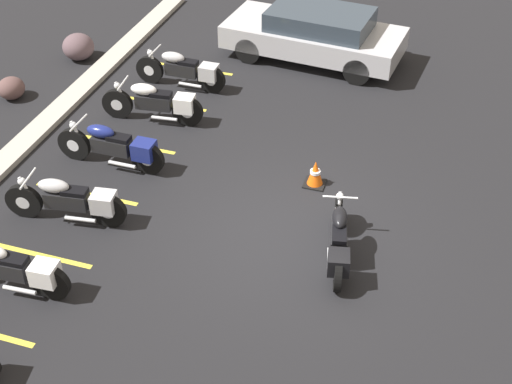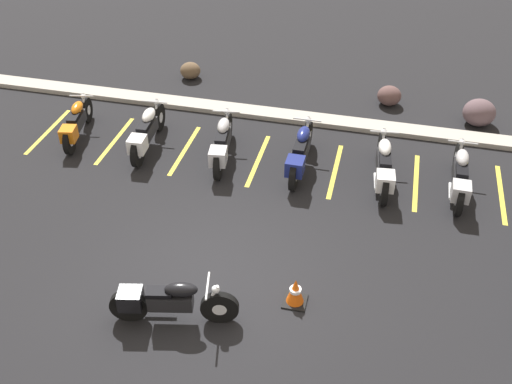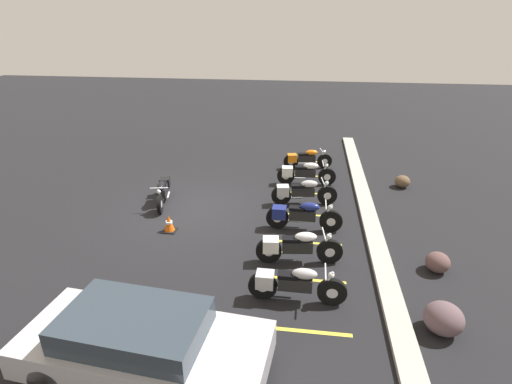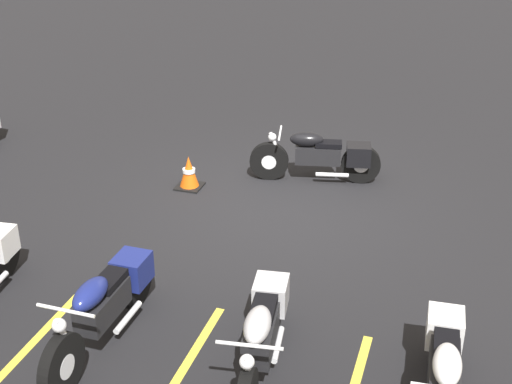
{
  "view_description": "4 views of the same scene",
  "coord_description": "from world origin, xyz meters",
  "px_view_note": "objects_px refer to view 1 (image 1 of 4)",
  "views": [
    {
      "loc": [
        -9.11,
        -2.45,
        8.13
      ],
      "look_at": [
        0.3,
        0.59,
        0.56
      ],
      "focal_mm": 50.0,
      "sensor_mm": 36.0,
      "label": 1
    },
    {
      "loc": [
        2.59,
        -7.08,
        7.66
      ],
      "look_at": [
        0.38,
        1.95,
        0.56
      ],
      "focal_mm": 42.0,
      "sensor_mm": 36.0,
      "label": 2
    },
    {
      "loc": [
        11.58,
        3.78,
        5.84
      ],
      "look_at": [
        -0.38,
        2.16,
        0.55
      ],
      "focal_mm": 28.0,
      "sensor_mm": 36.0,
      "label": 3
    },
    {
      "loc": [
        -2.52,
        9.25,
        4.96
      ],
      "look_at": [
        0.04,
        1.18,
        0.78
      ],
      "focal_mm": 50.0,
      "sensor_mm": 36.0,
      "label": 4
    }
  ],
  "objects_px": {
    "motorcycle_black_featured": "(338,240)",
    "traffic_cone": "(315,174)",
    "parked_bike_3": "(115,146)",
    "parked_bike_1": "(10,269)",
    "landscape_rock_1": "(11,88)",
    "car_silver": "(315,33)",
    "landscape_rock_2": "(78,47)",
    "parked_bike_4": "(157,103)",
    "parked_bike_2": "(71,201)",
    "parked_bike_5": "(184,70)"
  },
  "relations": [
    {
      "from": "motorcycle_black_featured",
      "to": "traffic_cone",
      "type": "bearing_deg",
      "value": 11.73
    },
    {
      "from": "motorcycle_black_featured",
      "to": "parked_bike_3",
      "type": "height_order",
      "value": "parked_bike_3"
    },
    {
      "from": "parked_bike_1",
      "to": "landscape_rock_1",
      "type": "height_order",
      "value": "parked_bike_1"
    },
    {
      "from": "parked_bike_3",
      "to": "traffic_cone",
      "type": "bearing_deg",
      "value": -170.37
    },
    {
      "from": "parked_bike_1",
      "to": "traffic_cone",
      "type": "bearing_deg",
      "value": -136.29
    },
    {
      "from": "parked_bike_3",
      "to": "landscape_rock_1",
      "type": "distance_m",
      "value": 3.88
    },
    {
      "from": "parked_bike_1",
      "to": "traffic_cone",
      "type": "xyz_separation_m",
      "value": [
        4.2,
        -3.85,
        -0.22
      ]
    },
    {
      "from": "motorcycle_black_featured",
      "to": "traffic_cone",
      "type": "height_order",
      "value": "motorcycle_black_featured"
    },
    {
      "from": "car_silver",
      "to": "traffic_cone",
      "type": "distance_m",
      "value": 5.24
    },
    {
      "from": "landscape_rock_1",
      "to": "traffic_cone",
      "type": "bearing_deg",
      "value": -98.4
    },
    {
      "from": "car_silver",
      "to": "landscape_rock_2",
      "type": "bearing_deg",
      "value": 23.07
    },
    {
      "from": "motorcycle_black_featured",
      "to": "parked_bike_4",
      "type": "relative_size",
      "value": 0.93
    },
    {
      "from": "parked_bike_2",
      "to": "parked_bike_3",
      "type": "distance_m",
      "value": 1.76
    },
    {
      "from": "motorcycle_black_featured",
      "to": "parked_bike_1",
      "type": "distance_m",
      "value": 5.23
    },
    {
      "from": "car_silver",
      "to": "landscape_rock_2",
      "type": "height_order",
      "value": "car_silver"
    },
    {
      "from": "landscape_rock_2",
      "to": "traffic_cone",
      "type": "distance_m",
      "value": 7.58
    },
    {
      "from": "parked_bike_3",
      "to": "parked_bike_5",
      "type": "height_order",
      "value": "parked_bike_3"
    },
    {
      "from": "parked_bike_4",
      "to": "landscape_rock_1",
      "type": "bearing_deg",
      "value": -4.91
    },
    {
      "from": "motorcycle_black_featured",
      "to": "landscape_rock_2",
      "type": "bearing_deg",
      "value": 43.52
    },
    {
      "from": "motorcycle_black_featured",
      "to": "parked_bike_2",
      "type": "relative_size",
      "value": 0.94
    },
    {
      "from": "landscape_rock_1",
      "to": "landscape_rock_2",
      "type": "height_order",
      "value": "landscape_rock_2"
    },
    {
      "from": "parked_bike_1",
      "to": "parked_bike_4",
      "type": "distance_m",
      "value": 5.36
    },
    {
      "from": "traffic_cone",
      "to": "car_silver",
      "type": "bearing_deg",
      "value": 14.44
    },
    {
      "from": "parked_bike_1",
      "to": "parked_bike_2",
      "type": "bearing_deg",
      "value": -95.01
    },
    {
      "from": "parked_bike_4",
      "to": "car_silver",
      "type": "height_order",
      "value": "car_silver"
    },
    {
      "from": "car_silver",
      "to": "landscape_rock_1",
      "type": "bearing_deg",
      "value": 38.67
    },
    {
      "from": "parked_bike_2",
      "to": "parked_bike_4",
      "type": "distance_m",
      "value": 3.55
    },
    {
      "from": "landscape_rock_2",
      "to": "motorcycle_black_featured",
      "type": "bearing_deg",
      "value": -124.1
    },
    {
      "from": "parked_bike_3",
      "to": "parked_bike_5",
      "type": "relative_size",
      "value": 1.03
    },
    {
      "from": "parked_bike_3",
      "to": "landscape_rock_2",
      "type": "bearing_deg",
      "value": -52.13
    },
    {
      "from": "parked_bike_3",
      "to": "landscape_rock_2",
      "type": "distance_m",
      "value": 4.92
    },
    {
      "from": "parked_bike_1",
      "to": "parked_bike_3",
      "type": "height_order",
      "value": "parked_bike_3"
    },
    {
      "from": "parked_bike_2",
      "to": "traffic_cone",
      "type": "distance_m",
      "value": 4.5
    },
    {
      "from": "landscape_rock_1",
      "to": "parked_bike_4",
      "type": "bearing_deg",
      "value": -88.65
    },
    {
      "from": "motorcycle_black_featured",
      "to": "traffic_cone",
      "type": "distance_m",
      "value": 2.13
    },
    {
      "from": "landscape_rock_1",
      "to": "traffic_cone",
      "type": "xyz_separation_m",
      "value": [
        -1.08,
        -7.32,
        -0.01
      ]
    },
    {
      "from": "parked_bike_3",
      "to": "traffic_cone",
      "type": "distance_m",
      "value": 3.9
    },
    {
      "from": "parked_bike_1",
      "to": "car_silver",
      "type": "xyz_separation_m",
      "value": [
        9.25,
        -2.55,
        0.22
      ]
    },
    {
      "from": "parked_bike_5",
      "to": "landscape_rock_1",
      "type": "xyz_separation_m",
      "value": [
        -1.63,
        3.55,
        -0.21
      ]
    },
    {
      "from": "parked_bike_1",
      "to": "car_silver",
      "type": "bearing_deg",
      "value": -109.16
    },
    {
      "from": "parked_bike_1",
      "to": "landscape_rock_2",
      "type": "relative_size",
      "value": 2.81
    },
    {
      "from": "motorcycle_black_featured",
      "to": "parked_bike_1",
      "type": "xyz_separation_m",
      "value": [
        -2.26,
        4.72,
        0.02
      ]
    },
    {
      "from": "landscape_rock_1",
      "to": "parked_bike_2",
      "type": "bearing_deg",
      "value": -134.61
    },
    {
      "from": "motorcycle_black_featured",
      "to": "parked_bike_1",
      "type": "bearing_deg",
      "value": 103.2
    },
    {
      "from": "parked_bike_4",
      "to": "parked_bike_5",
      "type": "distance_m",
      "value": 1.55
    },
    {
      "from": "parked_bike_1",
      "to": "landscape_rock_1",
      "type": "distance_m",
      "value": 6.32
    },
    {
      "from": "traffic_cone",
      "to": "parked_bike_3",
      "type": "bearing_deg",
      "value": 99.26
    },
    {
      "from": "car_silver",
      "to": "landscape_rock_1",
      "type": "distance_m",
      "value": 7.22
    },
    {
      "from": "parked_bike_5",
      "to": "car_silver",
      "type": "height_order",
      "value": "car_silver"
    },
    {
      "from": "parked_bike_3",
      "to": "parked_bike_4",
      "type": "relative_size",
      "value": 1.01
    }
  ]
}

